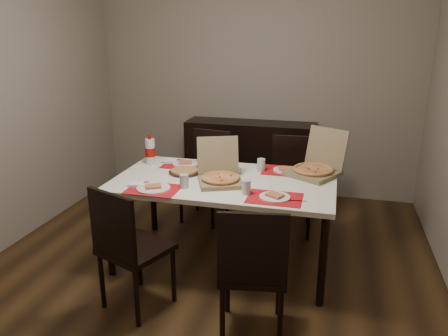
# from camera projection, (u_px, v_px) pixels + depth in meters

# --- Properties ---
(ground) EXTENTS (3.80, 4.00, 0.02)m
(ground) POSITION_uv_depth(u_px,v_px,m) (207.00, 270.00, 3.69)
(ground) COLOR #412A14
(ground) RESTS_ON ground
(room_walls) EXTENTS (3.84, 4.02, 2.62)m
(room_walls) POSITION_uv_depth(u_px,v_px,m) (220.00, 54.00, 3.56)
(room_walls) COLOR gray
(room_walls) RESTS_ON ground
(sideboard) EXTENTS (1.50, 0.40, 0.90)m
(sideboard) POSITION_uv_depth(u_px,v_px,m) (250.00, 159.00, 5.19)
(sideboard) COLOR black
(sideboard) RESTS_ON ground
(dining_table) EXTENTS (1.80, 1.00, 0.75)m
(dining_table) POSITION_uv_depth(u_px,v_px,m) (224.00, 187.00, 3.61)
(dining_table) COLOR #F5EACE
(dining_table) RESTS_ON ground
(chair_near_left) EXTENTS (0.55, 0.55, 0.93)m
(chair_near_left) POSITION_uv_depth(u_px,v_px,m) (128.00, 245.00, 3.01)
(chair_near_left) COLOR black
(chair_near_left) RESTS_ON ground
(chair_near_right) EXTENTS (0.48, 0.48, 0.93)m
(chair_near_right) POSITION_uv_depth(u_px,v_px,m) (253.00, 267.00, 2.72)
(chair_near_right) COLOR black
(chair_near_right) RESTS_ON ground
(chair_far_left) EXTENTS (0.48, 0.48, 0.93)m
(chair_far_left) POSITION_uv_depth(u_px,v_px,m) (207.00, 171.00, 4.56)
(chair_far_left) COLOR black
(chair_far_left) RESTS_ON ground
(chair_far_right) EXTENTS (0.45, 0.45, 0.93)m
(chair_far_right) POSITION_uv_depth(u_px,v_px,m) (292.00, 180.00, 4.30)
(chair_far_right) COLOR black
(chair_far_right) RESTS_ON ground
(setting_near_left) EXTENTS (0.49, 0.30, 0.11)m
(setting_near_left) POSITION_uv_depth(u_px,v_px,m) (159.00, 186.00, 3.38)
(setting_near_left) COLOR red
(setting_near_left) RESTS_ON dining_table
(setting_near_right) EXTENTS (0.49, 0.30, 0.11)m
(setting_near_right) POSITION_uv_depth(u_px,v_px,m) (266.00, 194.00, 3.21)
(setting_near_right) COLOR red
(setting_near_right) RESTS_ON dining_table
(setting_far_left) EXTENTS (0.45, 0.30, 0.11)m
(setting_far_left) POSITION_uv_depth(u_px,v_px,m) (188.00, 163.00, 3.97)
(setting_far_left) COLOR red
(setting_far_left) RESTS_ON dining_table
(setting_far_right) EXTENTS (0.50, 0.30, 0.11)m
(setting_far_right) POSITION_uv_depth(u_px,v_px,m) (278.00, 169.00, 3.79)
(setting_far_right) COLOR red
(setting_far_right) RESTS_ON dining_table
(napkin_loose) EXTENTS (0.16, 0.16, 0.02)m
(napkin_loose) POSITION_uv_depth(u_px,v_px,m) (226.00, 182.00, 3.51)
(napkin_loose) COLOR white
(napkin_loose) RESTS_ON dining_table
(pizza_box_center) EXTENTS (0.46, 0.48, 0.34)m
(pizza_box_center) POSITION_uv_depth(u_px,v_px,m) (220.00, 176.00, 3.51)
(pizza_box_center) COLOR olive
(pizza_box_center) RESTS_ON dining_table
(pizza_box_right) EXTENTS (0.53, 0.55, 0.38)m
(pizza_box_right) POSITION_uv_depth(u_px,v_px,m) (315.00, 168.00, 3.70)
(pizza_box_right) COLOR olive
(pizza_box_right) RESTS_ON dining_table
(faina_plate) EXTENTS (0.27, 0.27, 0.03)m
(faina_plate) POSITION_uv_depth(u_px,v_px,m) (185.00, 172.00, 3.74)
(faina_plate) COLOR black
(faina_plate) RESTS_ON dining_table
(dip_bowl) EXTENTS (0.16, 0.16, 0.03)m
(dip_bowl) POSITION_uv_depth(u_px,v_px,m) (234.00, 171.00, 3.76)
(dip_bowl) COLOR white
(dip_bowl) RESTS_ON dining_table
(soda_bottle) EXTENTS (0.09, 0.09, 0.28)m
(soda_bottle) POSITION_uv_depth(u_px,v_px,m) (150.00, 151.00, 3.98)
(soda_bottle) COLOR silver
(soda_bottle) RESTS_ON dining_table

